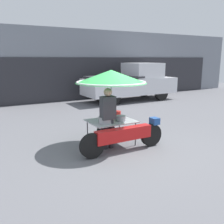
% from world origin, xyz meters
% --- Properties ---
extents(ground_plane, '(36.00, 36.00, 0.00)m').
position_xyz_m(ground_plane, '(0.00, 0.00, 0.00)').
color(ground_plane, slate).
extents(shopfront_building, '(28.00, 2.06, 3.96)m').
position_xyz_m(shopfront_building, '(0.00, 9.02, 1.97)').
color(shopfront_building, gray).
rests_on(shopfront_building, ground).
extents(vendor_motorcycle_cart, '(2.38, 1.89, 2.05)m').
position_xyz_m(vendor_motorcycle_cart, '(-0.25, 0.40, 1.58)').
color(vendor_motorcycle_cart, black).
rests_on(vendor_motorcycle_cart, ground).
extents(vendor_person, '(0.38, 0.22, 1.61)m').
position_xyz_m(vendor_person, '(-0.48, 0.24, 0.90)').
color(vendor_person, '#2D2D33').
rests_on(vendor_person, ground).
extents(pickup_truck, '(5.26, 1.98, 2.09)m').
position_xyz_m(pickup_truck, '(4.42, 6.38, 1.01)').
color(pickup_truck, black).
rests_on(pickup_truck, ground).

